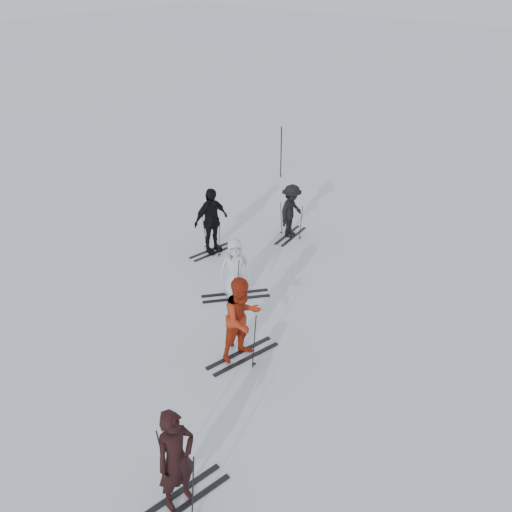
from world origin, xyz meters
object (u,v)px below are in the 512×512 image
(skier_uphill_left, at_px, (211,222))
(skier_uphill_far, at_px, (291,212))
(skier_red, at_px, (242,320))
(piste_marker, at_px, (281,152))
(skier_grey, at_px, (235,270))
(skier_near_dark, at_px, (176,461))

(skier_uphill_left, bearing_deg, skier_uphill_far, -18.16)
(skier_red, distance_m, piste_marker, 11.02)
(skier_uphill_far, xyz_separation_m, piste_marker, (-3.26, 3.92, 0.17))
(skier_red, distance_m, skier_uphill_far, 6.02)
(skier_uphill_left, relative_size, skier_uphill_far, 1.18)
(skier_uphill_left, xyz_separation_m, skier_uphill_far, (1.20, 2.27, -0.15))
(skier_uphill_left, distance_m, skier_uphill_far, 2.57)
(skier_grey, relative_size, piste_marker, 0.80)
(skier_red, distance_m, skier_grey, 2.44)
(piste_marker, bearing_deg, skier_grey, -61.41)
(skier_near_dark, relative_size, skier_uphill_far, 1.13)
(skier_near_dark, height_order, skier_uphill_far, skier_near_dark)
(skier_uphill_far, relative_size, piste_marker, 0.83)
(skier_grey, xyz_separation_m, skier_uphill_left, (-2.09, 1.42, 0.18))
(skier_red, distance_m, skier_uphill_left, 4.93)
(skier_uphill_left, distance_m, piste_marker, 6.52)
(skier_near_dark, relative_size, skier_red, 0.96)
(skier_grey, relative_size, skier_uphill_far, 0.96)
(skier_uphill_left, bearing_deg, skier_red, -120.29)
(skier_red, height_order, skier_uphill_left, skier_uphill_left)
(skier_red, relative_size, skier_grey, 1.22)
(skier_grey, bearing_deg, skier_near_dark, -107.64)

